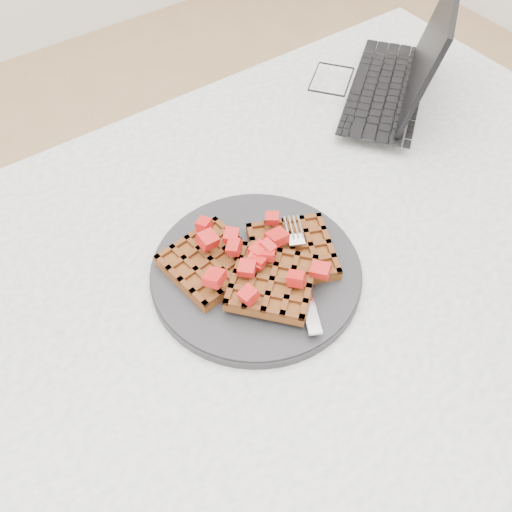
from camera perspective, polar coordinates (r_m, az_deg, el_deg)
name	(u,v)px	position (r m, az deg, el deg)	size (l,w,h in m)	color
ground	(273,464)	(1.41, 1.72, -20.08)	(4.00, 4.00, 0.00)	tan
table	(283,314)	(0.84, 2.74, -5.80)	(1.20, 0.80, 0.75)	silver
plate	(256,272)	(0.73, 0.00, -1.59)	(0.27, 0.27, 0.02)	black
waffles	(258,264)	(0.71, 0.19, -0.83)	(0.22, 0.20, 0.03)	brown
strawberry_pile	(256,249)	(0.69, 0.00, 0.73)	(0.15, 0.15, 0.02)	#960001
fork	(300,269)	(0.71, 4.42, -1.33)	(0.02, 0.18, 0.02)	silver
laptop	(376,79)	(1.01, 11.90, 16.90)	(0.35, 0.33, 0.20)	black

